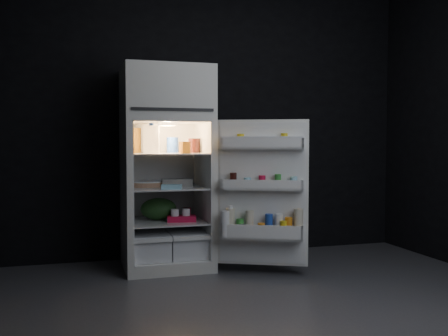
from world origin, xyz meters
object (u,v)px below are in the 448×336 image
object	(u,v)px
egg_carton	(177,183)
fridge_door	(262,195)
yogurt_tray	(182,219)
milk_jug	(151,139)
refrigerator	(166,161)

from	to	relation	value
egg_carton	fridge_door	bearing A→B (deg)	-33.54
fridge_door	yogurt_tray	xyz separation A→B (m)	(-0.61, 0.40, -0.23)
milk_jug	egg_carton	distance (m)	0.45
fridge_door	milk_jug	world-z (taller)	fridge_door
fridge_door	milk_jug	distance (m)	1.10
fridge_door	yogurt_tray	distance (m)	0.76
fridge_door	milk_jug	xyz separation A→B (m)	(-0.85, 0.53, 0.47)
refrigerator	fridge_door	size ratio (longest dim) A/B	1.46
refrigerator	egg_carton	xyz separation A→B (m)	(0.09, -0.07, -0.19)
fridge_door	egg_carton	bearing A→B (deg)	143.30
fridge_door	milk_jug	bearing A→B (deg)	147.97
refrigerator	fridge_door	bearing A→B (deg)	-36.93
fridge_door	egg_carton	size ratio (longest dim) A/B	4.57
refrigerator	yogurt_tray	distance (m)	0.54
milk_jug	yogurt_tray	world-z (taller)	milk_jug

